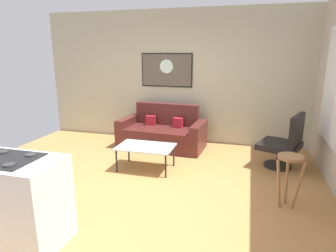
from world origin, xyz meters
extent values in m
cube|color=#AB7741|center=(0.00, 0.00, -0.02)|extent=(6.40, 6.40, 0.04)
cube|color=#B3AF92|center=(0.00, 2.42, 1.40)|extent=(6.40, 0.05, 2.80)
cube|color=#4C1E1C|center=(-0.31, 1.79, 0.21)|extent=(1.43, 0.92, 0.42)
cube|color=#4C1E1C|center=(-0.29, 2.12, 0.64)|extent=(1.38, 0.26, 0.45)
cube|color=#4C1E1C|center=(-1.08, 1.84, 0.29)|extent=(0.24, 0.84, 0.58)
cube|color=#4C1E1C|center=(0.47, 1.73, 0.29)|extent=(0.24, 0.84, 0.58)
cube|color=maroon|center=(-0.60, 1.96, 0.52)|extent=(0.21, 0.13, 0.20)
cube|color=maroon|center=(0.00, 1.92, 0.52)|extent=(0.22, 0.15, 0.20)
cube|color=silver|center=(-0.23, 0.61, 0.39)|extent=(0.93, 0.60, 0.02)
cylinder|color=#232326|center=(-0.65, 0.36, 0.19)|extent=(0.03, 0.03, 0.38)
cylinder|color=#232326|center=(0.19, 0.36, 0.19)|extent=(0.03, 0.03, 0.38)
cylinder|color=#232326|center=(-0.65, 0.86, 0.19)|extent=(0.03, 0.03, 0.38)
cylinder|color=#232326|center=(0.19, 0.86, 0.19)|extent=(0.03, 0.03, 0.38)
cylinder|color=black|center=(1.93, 1.32, 0.02)|extent=(0.46, 0.46, 0.04)
cylinder|color=black|center=(1.93, 1.32, 0.22)|extent=(0.06, 0.06, 0.35)
cube|color=black|center=(1.93, 1.32, 0.38)|extent=(0.82, 0.84, 0.10)
cube|color=black|center=(2.16, 1.23, 0.69)|extent=(0.31, 0.64, 0.52)
cylinder|color=#956640|center=(1.92, -0.07, 0.67)|extent=(0.31, 0.31, 0.03)
cylinder|color=#956640|center=(1.92, 0.07, 0.33)|extent=(0.04, 0.13, 0.65)
cylinder|color=#956640|center=(1.80, -0.13, 0.33)|extent=(0.13, 0.09, 0.65)
cylinder|color=#956640|center=(2.03, -0.13, 0.33)|extent=(0.13, 0.09, 0.65)
cube|color=black|center=(-0.88, -1.56, 0.91)|extent=(0.60, 0.48, 0.01)
cylinder|color=#2D2D2D|center=(-0.71, -1.70, 0.92)|extent=(0.11, 0.11, 0.01)
cylinder|color=#2D2D2D|center=(-1.05, -1.42, 0.92)|extent=(0.11, 0.11, 0.01)
cylinder|color=#2D2D2D|center=(-0.71, -1.42, 0.92)|extent=(0.11, 0.11, 0.01)
cube|color=black|center=(-0.37, 2.39, 1.55)|extent=(1.13, 0.01, 0.71)
cube|color=brown|center=(-0.37, 2.38, 1.55)|extent=(1.08, 0.02, 0.66)
cylinder|color=silver|center=(-0.37, 2.37, 1.62)|extent=(0.29, 0.01, 0.29)
camera|label=1|loc=(1.37, -3.70, 1.92)|focal=30.95mm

